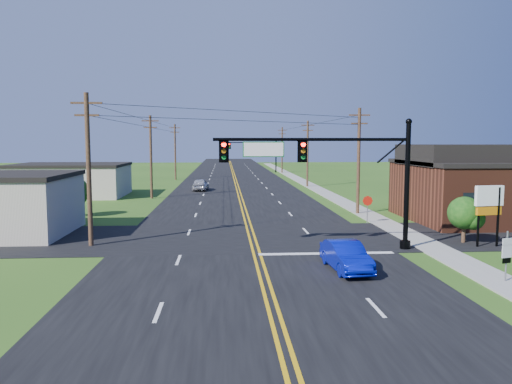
{
  "coord_description": "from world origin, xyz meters",
  "views": [
    {
      "loc": [
        -1.59,
        -19.67,
        6.18
      ],
      "look_at": [
        0.31,
        10.0,
        3.17
      ],
      "focal_mm": 35.0,
      "sensor_mm": 36.0,
      "label": 1
    }
  ],
  "objects": [
    {
      "name": "utility_pole_right_b",
      "position": [
        9.8,
        48.0,
        4.72
      ],
      "size": [
        1.8,
        0.28,
        9.0
      ],
      "color": "#392619",
      "rests_on": "ground"
    },
    {
      "name": "brick_building",
      "position": [
        20.0,
        18.0,
        2.35
      ],
      "size": [
        14.2,
        11.2,
        4.7
      ],
      "color": "#552718",
      "rests_on": "ground"
    },
    {
      "name": "tree_right_back",
      "position": [
        16.0,
        26.0,
        2.6
      ],
      "size": [
        3.0,
        3.0,
        4.1
      ],
      "color": "#392619",
      "rests_on": "ground"
    },
    {
      "name": "distant_car",
      "position": [
        -4.59,
        43.4,
        0.75
      ],
      "size": [
        2.11,
        4.52,
        1.5
      ],
      "primitive_type": "imported",
      "rotation": [
        0.0,
        0.0,
        3.06
      ],
      "color": "#B6B7BC",
      "rests_on": "ground"
    },
    {
      "name": "shrub_corner",
      "position": [
        13.0,
        9.5,
        1.85
      ],
      "size": [
        2.0,
        2.0,
        2.86
      ],
      "color": "#392619",
      "rests_on": "ground"
    },
    {
      "name": "utility_pole_left_c",
      "position": [
        -9.5,
        62.0,
        4.72
      ],
      "size": [
        1.8,
        0.28,
        9.0
      ],
      "color": "#392619",
      "rests_on": "ground"
    },
    {
      "name": "tree_left",
      "position": [
        -14.0,
        22.0,
        2.16
      ],
      "size": [
        2.4,
        2.4,
        3.37
      ],
      "color": "#392619",
      "rests_on": "ground"
    },
    {
      "name": "pylon_sign",
      "position": [
        13.82,
        8.25,
        2.65
      ],
      "size": [
        1.78,
        0.52,
        3.63
      ],
      "rotation": [
        0.0,
        0.0,
        0.16
      ],
      "color": "black",
      "rests_on": "ground"
    },
    {
      "name": "signal_mast_main",
      "position": [
        4.34,
        8.0,
        4.75
      ],
      "size": [
        11.3,
        0.6,
        7.48
      ],
      "color": "black",
      "rests_on": "ground"
    },
    {
      "name": "stop_sign",
      "position": [
        9.18,
        16.98,
        1.53
      ],
      "size": [
        0.75,
        0.12,
        2.12
      ],
      "rotation": [
        0.0,
        0.0,
        -0.09
      ],
      "color": "slate",
      "rests_on": "ground"
    },
    {
      "name": "road_main",
      "position": [
        0.0,
        50.0,
        0.02
      ],
      "size": [
        16.0,
        220.0,
        0.04
      ],
      "primitive_type": "cube",
      "color": "black",
      "rests_on": "ground"
    },
    {
      "name": "road_cross",
      "position": [
        0.0,
        12.0,
        0.02
      ],
      "size": [
        70.0,
        10.0,
        0.04
      ],
      "primitive_type": "cube",
      "color": "black",
      "rests_on": "ground"
    },
    {
      "name": "utility_pole_left_b",
      "position": [
        -9.5,
        35.0,
        4.72
      ],
      "size": [
        1.8,
        0.28,
        9.0
      ],
      "color": "#392619",
      "rests_on": "ground"
    },
    {
      "name": "ground",
      "position": [
        0.0,
        0.0,
        0.0
      ],
      "size": [
        260.0,
        260.0,
        0.0
      ],
      "primitive_type": "plane",
      "color": "#2A4E16",
      "rests_on": "ground"
    },
    {
      "name": "cream_bldg_far",
      "position": [
        -19.0,
        38.0,
        1.86
      ],
      "size": [
        12.2,
        9.2,
        3.7
      ],
      "color": "beige",
      "rests_on": "ground"
    },
    {
      "name": "utility_pole_right_c",
      "position": [
        9.8,
        78.0,
        4.72
      ],
      "size": [
        1.8,
        0.28,
        9.0
      ],
      "color": "#392619",
      "rests_on": "ground"
    },
    {
      "name": "route_sign",
      "position": [
        10.73,
        0.98,
        1.34
      ],
      "size": [
        0.56,
        0.21,
        2.3
      ],
      "rotation": [
        0.0,
        0.0,
        0.31
      ],
      "color": "slate",
      "rests_on": "ground"
    },
    {
      "name": "utility_pole_right_a",
      "position": [
        9.8,
        22.0,
        4.72
      ],
      "size": [
        1.8,
        0.28,
        9.0
      ],
      "color": "#392619",
      "rests_on": "ground"
    },
    {
      "name": "signal_mast_far",
      "position": [
        4.44,
        80.0,
        4.55
      ],
      "size": [
        10.98,
        0.6,
        7.48
      ],
      "color": "black",
      "rests_on": "ground"
    },
    {
      "name": "blue_car",
      "position": [
        4.2,
        3.42,
        0.69
      ],
      "size": [
        1.82,
        4.3,
        1.38
      ],
      "primitive_type": "imported",
      "rotation": [
        0.0,
        0.0,
        0.09
      ],
      "color": "#0814B0",
      "rests_on": "ground"
    },
    {
      "name": "utility_pole_left_a",
      "position": [
        -9.5,
        10.0,
        4.72
      ],
      "size": [
        1.8,
        0.28,
        9.0
      ],
      "color": "#392619",
      "rests_on": "ground"
    },
    {
      "name": "sidewalk",
      "position": [
        10.5,
        40.0,
        0.04
      ],
      "size": [
        2.0,
        160.0,
        0.08
      ],
      "primitive_type": "cube",
      "color": "gray",
      "rests_on": "ground"
    }
  ]
}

